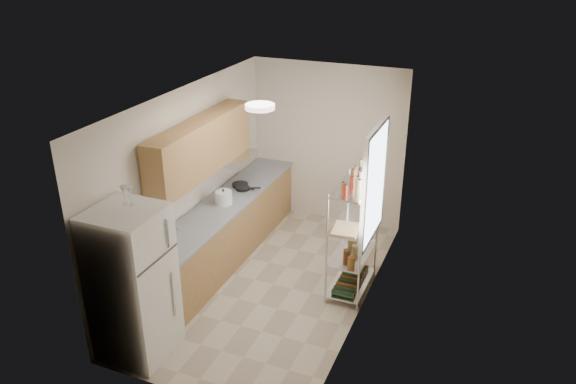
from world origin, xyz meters
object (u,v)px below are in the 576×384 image
object	(u,v)px
frying_pan_large	(240,185)
cutting_board	(346,229)
refrigerator	(133,284)
espresso_machine	(367,209)
rice_cooker	(224,198)

from	to	relation	value
frying_pan_large	cutting_board	size ratio (longest dim) A/B	0.61
refrigerator	cutting_board	distance (m)	2.60
frying_pan_large	espresso_machine	xyz separation A→B (m)	(2.10, -0.55, 0.24)
rice_cooker	frying_pan_large	xyz separation A→B (m)	(-0.06, 0.64, -0.07)
frying_pan_large	cutting_board	xyz separation A→B (m)	(1.94, -0.94, 0.10)
espresso_machine	frying_pan_large	bearing A→B (deg)	151.26
refrigerator	frying_pan_large	distance (m)	2.77
frying_pan_large	refrigerator	bearing A→B (deg)	-68.94
refrigerator	rice_cooker	world-z (taller)	refrigerator
refrigerator	espresso_machine	size ratio (longest dim) A/B	6.11
refrigerator	cutting_board	bearing A→B (deg)	44.79
rice_cooker	frying_pan_large	world-z (taller)	rice_cooker
refrigerator	espresso_machine	xyz separation A→B (m)	(2.00, 2.22, 0.27)
refrigerator	espresso_machine	bearing A→B (deg)	47.99
rice_cooker	cutting_board	distance (m)	1.90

